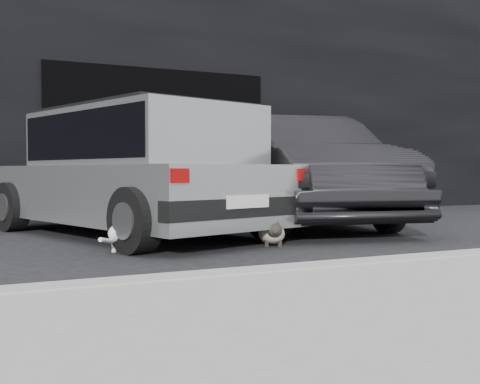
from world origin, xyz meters
name	(u,v)px	position (x,y,z in m)	size (l,w,h in m)	color
ground	(187,242)	(0.00, 0.00, 0.00)	(80.00, 80.00, 0.00)	black
building_facade	(129,89)	(1.00, 6.00, 2.50)	(34.00, 4.00, 5.00)	black
garage_opening	(159,142)	(1.00, 3.99, 1.30)	(4.00, 0.10, 2.60)	black
curb	(421,263)	(1.00, -2.60, 0.06)	(18.00, 0.25, 0.12)	#969791
silver_hatchback	(136,166)	(-0.31, 0.91, 0.85)	(3.02, 4.58, 1.56)	#ACAFB0
second_car	(296,170)	(2.23, 1.34, 0.81)	(1.72, 4.92, 1.62)	black
cat_siamese	(272,233)	(0.71, -0.66, 0.13)	(0.47, 0.79, 0.29)	beige
cat_white	(135,230)	(-0.71, -0.42, 0.20)	(0.76, 0.57, 0.41)	silver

